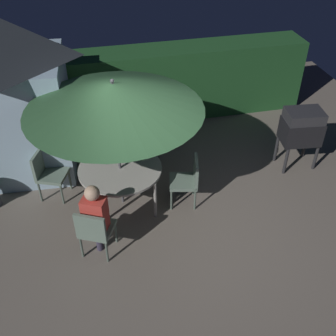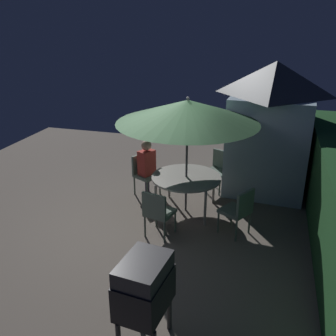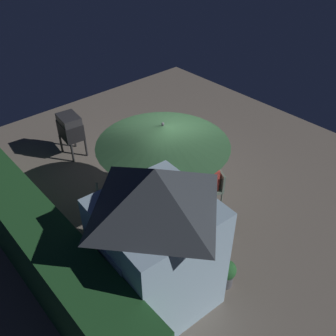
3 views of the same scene
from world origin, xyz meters
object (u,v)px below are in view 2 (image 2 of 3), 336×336
at_px(chair_near_shed, 144,172).
at_px(chair_toward_house, 219,168).
at_px(garden_shed, 271,127).
at_px(patio_umbrella, 188,111).
at_px(person_in_red, 147,161).
at_px(bbq_grill, 144,287).
at_px(potted_plant_by_shed, 222,161).
at_px(chair_far_side, 158,211).
at_px(patio_table, 186,179).
at_px(chair_toward_hedge, 239,209).

bearing_deg(chair_near_shed, chair_toward_house, 113.38).
xyz_separation_m(garden_shed, patio_umbrella, (1.57, -1.51, 0.61)).
height_order(chair_near_shed, person_in_red, person_in_red).
height_order(bbq_grill, potted_plant_by_shed, bbq_grill).
xyz_separation_m(bbq_grill, chair_far_side, (-2.32, -0.57, -0.33)).
distance_m(chair_near_shed, potted_plant_by_shed, 2.26).
bearing_deg(person_in_red, patio_umbrella, 63.58).
bearing_deg(garden_shed, chair_toward_house, -70.76).
xyz_separation_m(patio_table, chair_toward_hedge, (0.65, 1.12, -0.18)).
xyz_separation_m(patio_umbrella, person_in_red, (-0.50, -1.00, -1.28)).
height_order(garden_shed, potted_plant_by_shed, garden_shed).
bearing_deg(garden_shed, chair_toward_hedge, -10.06).
distance_m(patio_table, patio_umbrella, 1.37).
bearing_deg(potted_plant_by_shed, person_in_red, -39.67).
bearing_deg(chair_far_side, chair_toward_hedge, 108.57).
distance_m(patio_umbrella, potted_plant_by_shed, 2.85).
height_order(chair_toward_hedge, person_in_red, person_in_red).
relative_size(chair_near_shed, chair_toward_house, 1.00).
distance_m(bbq_grill, potted_plant_by_shed, 5.67).
bearing_deg(potted_plant_by_shed, garden_shed, 59.04).
relative_size(patio_table, chair_toward_house, 1.54).
relative_size(chair_far_side, chair_toward_house, 1.00).
bearing_deg(chair_toward_hedge, garden_shed, 169.94).
relative_size(chair_near_shed, chair_far_side, 1.00).
relative_size(patio_table, chair_near_shed, 1.54).
relative_size(patio_umbrella, chair_toward_house, 3.00).
distance_m(patio_table, chair_far_side, 1.15).
distance_m(potted_plant_by_shed, person_in_red, 2.28).
bearing_deg(chair_toward_house, patio_table, -21.68).
distance_m(patio_table, chair_toward_house, 1.31).
relative_size(garden_shed, chair_toward_house, 3.18).
relative_size(chair_far_side, chair_toward_hedge, 1.00).
bearing_deg(patio_umbrella, person_in_red, -116.42).
bearing_deg(chair_near_shed, patio_umbrella, 63.58).
bearing_deg(garden_shed, bbq_grill, -13.42).
distance_m(garden_shed, patio_table, 2.30).
bearing_deg(chair_far_side, potted_plant_by_shed, 168.48).
height_order(bbq_grill, chair_far_side, bbq_grill).
height_order(potted_plant_by_shed, person_in_red, person_in_red).
bearing_deg(chair_far_side, chair_toward_house, 162.46).
relative_size(bbq_grill, chair_toward_house, 1.33).
xyz_separation_m(chair_near_shed, chair_toward_hedge, (1.18, 2.19, 0.00)).
relative_size(patio_table, bbq_grill, 1.16).
distance_m(bbq_grill, chair_toward_house, 4.65).
distance_m(chair_far_side, chair_toward_hedge, 1.44).
relative_size(chair_toward_house, person_in_red, 0.71).
distance_m(patio_table, chair_toward_hedge, 1.30).
height_order(patio_umbrella, person_in_red, patio_umbrella).
bearing_deg(chair_near_shed, bbq_grill, 19.39).
relative_size(chair_far_side, person_in_red, 0.71).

